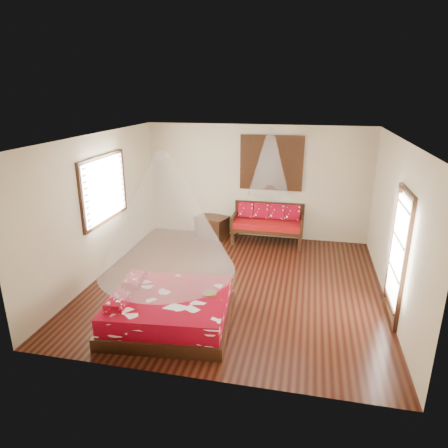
{
  "coord_description": "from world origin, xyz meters",
  "views": [
    {
      "loc": [
        1.25,
        -6.87,
        3.58
      ],
      "look_at": [
        -0.27,
        0.16,
        1.15
      ],
      "focal_mm": 32.0,
      "sensor_mm": 36.0,
      "label": 1
    }
  ],
  "objects": [
    {
      "name": "wine_tray",
      "position": [
        -0.16,
        -1.41,
        0.55
      ],
      "size": [
        0.24,
        0.24,
        0.19
      ],
      "rotation": [
        0.0,
        0.0,
        0.17
      ],
      "color": "brown",
      "rests_on": "bed"
    },
    {
      "name": "shutter_panel",
      "position": [
        0.35,
        2.72,
        1.9
      ],
      "size": [
        1.52,
        0.06,
        1.32
      ],
      "color": "black",
      "rests_on": "wall_back"
    },
    {
      "name": "storage_chest",
      "position": [
        -1.07,
        2.45,
        0.27
      ],
      "size": [
        0.91,
        0.78,
        0.53
      ],
      "rotation": [
        0.0,
        0.0,
        -0.32
      ],
      "color": "black",
      "rests_on": "floor"
    },
    {
      "name": "room",
      "position": [
        0.0,
        0.0,
        1.4
      ],
      "size": [
        5.54,
        5.54,
        2.84
      ],
      "color": "black",
      "rests_on": "ground"
    },
    {
      "name": "bed",
      "position": [
        -0.79,
        -1.6,
        0.25
      ],
      "size": [
        2.06,
        1.9,
        0.63
      ],
      "rotation": [
        0.0,
        0.0,
        0.09
      ],
      "color": "black",
      "rests_on": "floor"
    },
    {
      "name": "mosquito_net_main",
      "position": [
        -0.77,
        -1.6,
        1.85
      ],
      "size": [
        2.09,
        2.09,
        1.8
      ],
      "primitive_type": "cone",
      "color": "white",
      "rests_on": "ceiling"
    },
    {
      "name": "glazed_door",
      "position": [
        2.72,
        -0.6,
        1.07
      ],
      "size": [
        0.08,
        1.02,
        2.16
      ],
      "color": "black",
      "rests_on": "floor"
    },
    {
      "name": "daybed",
      "position": [
        0.35,
        2.38,
        0.52
      ],
      "size": [
        1.71,
        0.76,
        0.94
      ],
      "color": "black",
      "rests_on": "floor"
    },
    {
      "name": "window_left",
      "position": [
        -2.71,
        0.2,
        1.7
      ],
      "size": [
        0.1,
        1.74,
        1.34
      ],
      "color": "black",
      "rests_on": "wall_left"
    },
    {
      "name": "mosquito_net_daybed",
      "position": [
        0.35,
        2.25,
        2.0
      ],
      "size": [
        0.95,
        0.95,
        1.5
      ],
      "primitive_type": "cone",
      "color": "white",
      "rests_on": "ceiling"
    }
  ]
}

